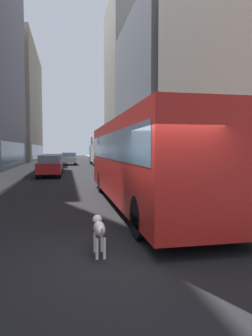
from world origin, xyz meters
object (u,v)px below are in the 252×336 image
car_white_van (69,159)px  pedestrian_with_handbag (223,171)px  box_truck (101,152)px  car_silver_sedan (53,163)px  car_red_coupe (50,166)px  dalmatian_dog (99,229)px  transit_bus (143,157)px

car_white_van → pedestrian_with_handbag: bearing=-75.9°
box_truck → pedestrian_with_handbag: (2.92, -25.43, -0.65)m
car_silver_sedan → car_red_coupe: bearing=-90.0°
dalmatian_dog → car_red_coupe: bearing=96.0°
transit_bus → car_silver_sedan: size_ratio=2.68×
car_red_coupe → car_silver_sedan: bearing=90.0°
transit_bus → car_red_coupe: (-4.00, 12.47, -0.96)m
car_white_van → dalmatian_dog: size_ratio=4.49×
transit_bus → box_truck: size_ratio=1.54×
transit_bus → car_red_coupe: bearing=107.8°
car_red_coupe → pedestrian_with_handbag: size_ratio=2.67×
car_white_van → pedestrian_with_handbag: pedestrian_with_handbag is taller
dalmatian_dog → car_silver_sedan: bearing=94.5°
transit_bus → car_white_van: (-2.40, 29.79, -0.95)m
transit_bus → pedestrian_with_handbag: bearing=26.4°
box_truck → car_red_coupe: bearing=-110.2°
car_silver_sedan → pedestrian_with_handbag: bearing=-61.5°
car_silver_sedan → car_red_coupe: same height
transit_bus → box_truck: bearing=86.7°
car_red_coupe → pedestrian_with_handbag: 13.31m
car_silver_sedan → dalmatian_dog: size_ratio=4.47×
car_white_van → car_red_coupe: size_ratio=0.96×
car_white_van → dalmatian_dog: (0.23, -34.79, -0.31)m
box_truck → pedestrian_with_handbag: box_truck is taller
car_white_van → transit_bus: bearing=-85.4°
car_silver_sedan → dalmatian_dog: 23.02m
box_truck → dalmatian_dog: (-3.77, -32.68, -1.15)m
transit_bus → car_white_van: 29.90m
dalmatian_dog → pedestrian_with_handbag: 9.87m
car_silver_sedan → car_white_van: 11.94m
car_white_van → dalmatian_dog: car_white_van is taller
car_silver_sedan → pedestrian_with_handbag: size_ratio=2.54×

